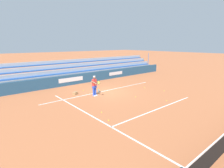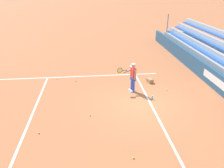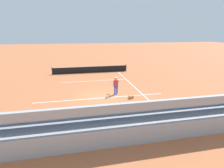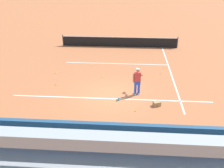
# 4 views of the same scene
# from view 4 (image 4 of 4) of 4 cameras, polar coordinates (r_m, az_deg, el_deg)

# --- Properties ---
(ground_plane) EXTENTS (160.00, 160.00, 0.00)m
(ground_plane) POSITION_cam_4_polar(r_m,az_deg,el_deg) (16.16, -0.11, -2.38)
(ground_plane) COLOR #B7663D
(court_baseline_white) EXTENTS (12.00, 0.10, 0.01)m
(court_baseline_white) POSITION_cam_4_polar(r_m,az_deg,el_deg) (15.71, -0.25, -3.21)
(court_baseline_white) COLOR white
(court_baseline_white) RESTS_ON ground
(court_sideline_white) EXTENTS (0.10, 12.00, 0.01)m
(court_sideline_white) POSITION_cam_4_polar(r_m,az_deg,el_deg) (19.99, 12.61, 2.55)
(court_sideline_white) COLOR white
(court_sideline_white) RESTS_ON ground
(court_service_line_white) EXTENTS (8.22, 0.10, 0.01)m
(court_service_line_white) POSITION_cam_4_polar(r_m,az_deg,el_deg) (21.18, 1.00, 4.46)
(court_service_line_white) COLOR white
(court_service_line_white) RESTS_ON ground
(back_wall_sponsor_board) EXTENTS (27.32, 0.25, 1.10)m
(back_wall_sponsor_board) POSITION_cam_4_polar(r_m,az_deg,el_deg) (11.78, -1.92, -10.75)
(back_wall_sponsor_board) COLOR navy
(back_wall_sponsor_board) RESTS_ON ground
(bleacher_stand) EXTENTS (25.96, 2.40, 2.95)m
(bleacher_stand) POSITION_cam_4_polar(r_m,az_deg,el_deg) (10.25, -3.01, -15.91)
(bleacher_stand) COLOR #9EA3A8
(bleacher_stand) RESTS_ON ground
(tennis_player) EXTENTS (0.59, 1.06, 1.71)m
(tennis_player) POSITION_cam_4_polar(r_m,az_deg,el_deg) (15.93, 5.54, 0.64)
(tennis_player) COLOR blue
(tennis_player) RESTS_ON ground
(ball_box_cardboard) EXTENTS (0.48, 0.43, 0.26)m
(ball_box_cardboard) POSITION_cam_4_polar(r_m,az_deg,el_deg) (15.13, 9.73, -4.25)
(ball_box_cardboard) COLOR #A87F51
(ball_box_cardboard) RESTS_ON ground
(tennis_ball_midcourt) EXTENTS (0.07, 0.07, 0.07)m
(tennis_ball_midcourt) POSITION_cam_4_polar(r_m,az_deg,el_deg) (19.49, 10.51, 2.25)
(tennis_ball_midcourt) COLOR #CCE533
(tennis_ball_midcourt) RESTS_ON ground
(tennis_ball_stray_back) EXTENTS (0.07, 0.07, 0.07)m
(tennis_ball_stray_back) POSITION_cam_4_polar(r_m,az_deg,el_deg) (20.67, 11.32, 3.53)
(tennis_ball_stray_back) COLOR #CCE533
(tennis_ball_stray_back) RESTS_ON ground
(tennis_ball_toward_net) EXTENTS (0.07, 0.07, 0.07)m
(tennis_ball_toward_net) POSITION_cam_4_polar(r_m,az_deg,el_deg) (17.84, -12.17, -0.11)
(tennis_ball_toward_net) COLOR #CCE533
(tennis_ball_toward_net) RESTS_ON ground
(tennis_ball_by_box) EXTENTS (0.07, 0.07, 0.07)m
(tennis_ball_by_box) POSITION_cam_4_polar(r_m,az_deg,el_deg) (20.79, -4.61, 4.06)
(tennis_ball_by_box) COLOR #CCE533
(tennis_ball_by_box) RESTS_ON ground
(tennis_ball_on_baseline) EXTENTS (0.07, 0.07, 0.07)m
(tennis_ball_on_baseline) POSITION_cam_4_polar(r_m,az_deg,el_deg) (14.48, 5.10, -5.84)
(tennis_ball_on_baseline) COLOR #CCE533
(tennis_ball_on_baseline) RESTS_ON ground
(tennis_ball_far_right) EXTENTS (0.07, 0.07, 0.07)m
(tennis_ball_far_right) POSITION_cam_4_polar(r_m,az_deg,el_deg) (19.67, -12.11, 2.32)
(tennis_ball_far_right) COLOR #CCE533
(tennis_ball_far_right) RESTS_ON ground
(tennis_ball_near_player) EXTENTS (0.07, 0.07, 0.07)m
(tennis_ball_near_player) POSITION_cam_4_polar(r_m,az_deg,el_deg) (18.65, -2.09, 1.61)
(tennis_ball_near_player) COLOR #CCE533
(tennis_ball_near_player) RESTS_ON ground
(water_bottle) EXTENTS (0.07, 0.07, 0.22)m
(water_bottle) POSITION_cam_4_polar(r_m,az_deg,el_deg) (15.45, 1.45, -3.29)
(water_bottle) COLOR #33B2E5
(water_bottle) RESTS_ON ground
(tennis_net) EXTENTS (11.09, 0.09, 1.07)m
(tennis_net) POSITION_cam_4_polar(r_m,az_deg,el_deg) (25.47, 1.62, 9.18)
(tennis_net) COLOR #33383D
(tennis_net) RESTS_ON ground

